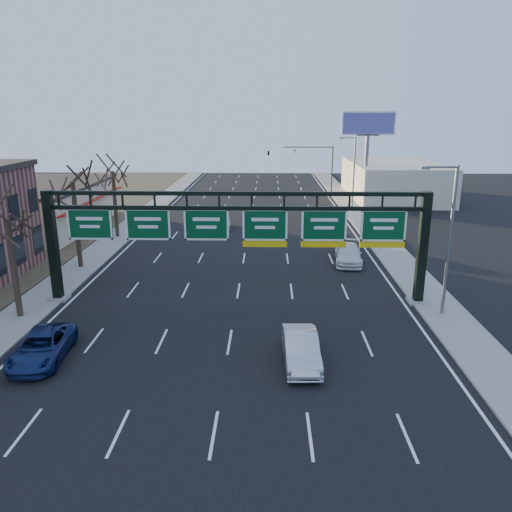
{
  "coord_description": "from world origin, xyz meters",
  "views": [
    {
      "loc": [
        2.02,
        -22.37,
        11.81
      ],
      "look_at": [
        1.28,
        7.55,
        3.2
      ],
      "focal_mm": 35.0,
      "sensor_mm": 36.0,
      "label": 1
    }
  ],
  "objects_px": {
    "car_blue_suv": "(42,347)",
    "car_white_wagon": "(348,254)",
    "sign_gantry": "(238,232)",
    "car_silver_sedan": "(301,349)"
  },
  "relations": [
    {
      "from": "sign_gantry",
      "to": "car_silver_sedan",
      "type": "height_order",
      "value": "sign_gantry"
    },
    {
      "from": "car_blue_suv",
      "to": "car_silver_sedan",
      "type": "height_order",
      "value": "car_silver_sedan"
    },
    {
      "from": "sign_gantry",
      "to": "car_white_wagon",
      "type": "xyz_separation_m",
      "value": [
        8.42,
        8.88,
        -3.89
      ]
    },
    {
      "from": "car_blue_suv",
      "to": "car_white_wagon",
      "type": "bearing_deg",
      "value": 39.51
    },
    {
      "from": "car_blue_suv",
      "to": "car_white_wagon",
      "type": "relative_size",
      "value": 0.97
    },
    {
      "from": "car_white_wagon",
      "to": "car_blue_suv",
      "type": "bearing_deg",
      "value": -129.88
    },
    {
      "from": "car_silver_sedan",
      "to": "sign_gantry",
      "type": "bearing_deg",
      "value": 110.95
    },
    {
      "from": "sign_gantry",
      "to": "car_white_wagon",
      "type": "distance_m",
      "value": 12.84
    },
    {
      "from": "car_blue_suv",
      "to": "sign_gantry",
      "type": "bearing_deg",
      "value": 37.03
    },
    {
      "from": "car_blue_suv",
      "to": "car_silver_sedan",
      "type": "distance_m",
      "value": 12.78
    }
  ]
}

